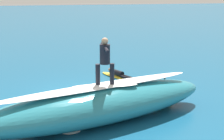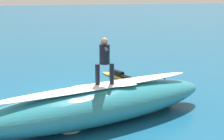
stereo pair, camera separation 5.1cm
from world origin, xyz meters
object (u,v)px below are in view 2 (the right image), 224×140
buoy_marker (164,94)px  surfer_paddling (119,74)px  surfer_riding (105,58)px  surfboard_riding (105,86)px  surfboard_paddling (117,76)px

buoy_marker → surfer_paddling: bearing=-73.1°
surfer_riding → buoy_marker: size_ratio=1.38×
surfboard_riding → surfer_paddling: (-1.46, -5.23, -1.05)m
buoy_marker → surfboard_riding: bearing=29.4°
surfboard_riding → surfer_paddling: bearing=-104.3°
surfboard_riding → surfer_riding: size_ratio=1.40×
surfer_riding → surfer_paddling: bearing=-104.3°
surfer_riding → surfer_paddling: surfer_riding is taller
surfer_riding → buoy_marker: (-2.61, -1.47, -1.89)m
surfer_paddling → surfboard_paddling: bearing=0.0°
surfboard_riding → buoy_marker: surfboard_riding is taller
surfer_paddling → surfboard_riding: bearing=133.7°
surfboard_riding → surfer_paddling: 5.53m
surfer_riding → surfer_paddling: size_ratio=1.04×
surfboard_paddling → surfer_riding: bearing=134.6°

